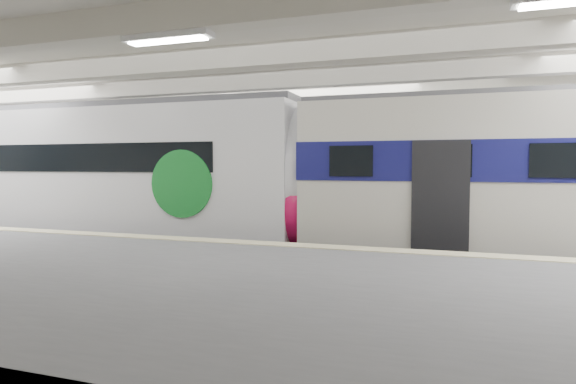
% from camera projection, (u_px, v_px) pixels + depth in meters
% --- Properties ---
extents(station_hall, '(36.00, 24.00, 5.75)m').
position_uv_depth(station_hall, '(263.00, 149.00, 12.09)').
color(station_hall, black).
rests_on(station_hall, ground).
extents(modern_emu, '(14.86, 3.07, 4.74)m').
position_uv_depth(modern_emu, '(140.00, 181.00, 15.34)').
color(modern_emu, silver).
rests_on(modern_emu, ground).
extents(far_train, '(14.91, 3.66, 4.69)m').
position_uv_depth(far_train, '(266.00, 175.00, 19.85)').
color(far_train, silver).
rests_on(far_train, ground).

